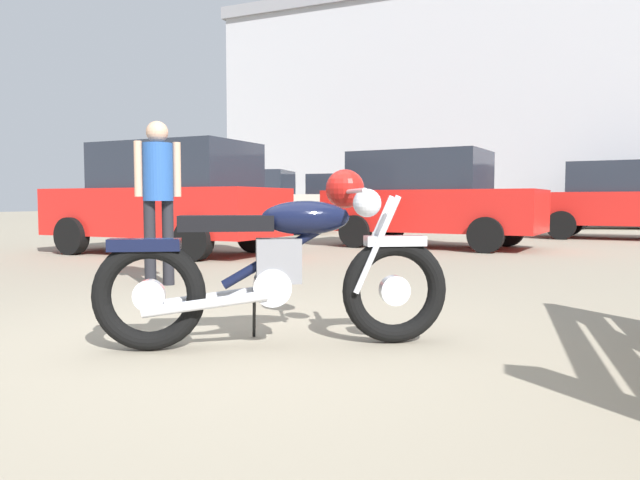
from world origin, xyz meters
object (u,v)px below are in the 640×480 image
silver_sedan_mid (428,198)px  pale_sedan_back (168,197)px  white_estate_far (345,202)px  blue_hatchback_right (253,202)px  bystander (158,185)px  dark_sedan_left (631,198)px  vintage_motorcycle (284,263)px

silver_sedan_mid → pale_sedan_back: bearing=-132.5°
pale_sedan_back → white_estate_far: bearing=-85.3°
blue_hatchback_right → silver_sedan_mid: bearing=-40.6°
bystander → dark_sedan_left: 16.77m
silver_sedan_mid → blue_hatchback_right: size_ratio=0.91×
pale_sedan_back → blue_hatchback_right: bearing=-70.3°
white_estate_far → silver_sedan_mid: size_ratio=1.05×
pale_sedan_back → blue_hatchback_right: 6.47m
pale_sedan_back → white_estate_far: (-0.31, 9.17, -0.08)m
vintage_motorcycle → dark_sedan_left: 17.92m
bystander → pale_sedan_back: (-2.18, 3.08, -0.10)m
silver_sedan_mid → dark_sedan_left: silver_sedan_mid is taller
white_estate_far → dark_sedan_left: (8.10, 3.56, 0.10)m
vintage_motorcycle → blue_hatchback_right: (-6.34, 11.07, 0.34)m
silver_sedan_mid → white_estate_far: bearing=129.4°
vintage_motorcycle → pale_sedan_back: bearing=102.2°
pale_sedan_back → blue_hatchback_right: (-1.88, 6.19, -0.08)m
vintage_motorcycle → dark_sedan_left: size_ratio=0.38×
pale_sedan_back → white_estate_far: 9.18m
white_estate_far → dark_sedan_left: dark_sedan_left is taller
pale_sedan_back → silver_sedan_mid: bearing=-136.5°
silver_sedan_mid → bystander: bearing=-96.0°
pale_sedan_back → silver_sedan_mid: 4.72m
vintage_motorcycle → bystander: 2.96m
white_estate_far → dark_sedan_left: size_ratio=0.87×
vintage_motorcycle → silver_sedan_mid: 8.01m
white_estate_far → bystander: bearing=99.4°
white_estate_far → silver_sedan_mid: 7.23m
bystander → pale_sedan_back: 3.77m
silver_sedan_mid → dark_sedan_left: size_ratio=0.83×
vintage_motorcycle → white_estate_far: size_ratio=0.43×
bystander → white_estate_far: (-2.48, 12.25, -0.18)m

